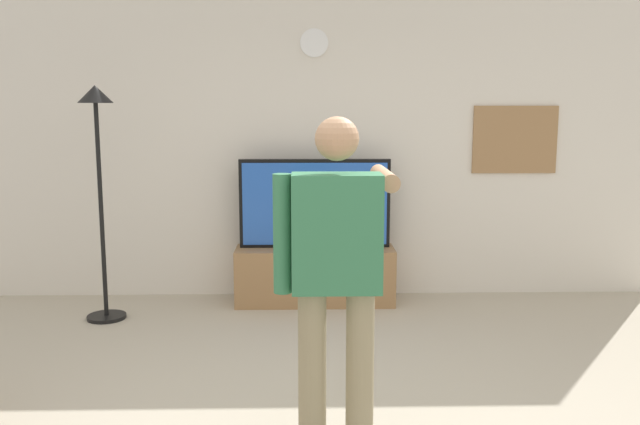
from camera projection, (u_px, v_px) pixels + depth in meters
name	position (u px, v px, depth m)	size (l,w,h in m)	color
back_wall	(316.00, 151.00, 6.15)	(6.40, 0.10, 2.70)	silver
tv_stand	(315.00, 276.00, 5.98)	(1.42, 0.44, 0.51)	#997047
television	(315.00, 204.00, 5.92)	(1.34, 0.07, 0.79)	black
wall_clock	(314.00, 43.00, 5.94)	(0.25, 0.25, 0.03)	white
framed_picture	(515.00, 140.00, 6.13)	(0.78, 0.04, 0.62)	#997047
floor_lamp	(98.00, 154.00, 5.36)	(0.32, 0.32, 1.92)	black
person_standing_nearer_lamp	(336.00, 268.00, 3.24)	(0.61, 0.78, 1.71)	gray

